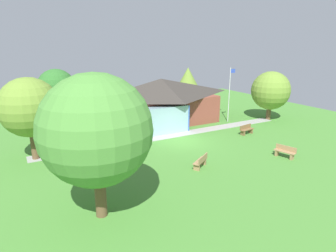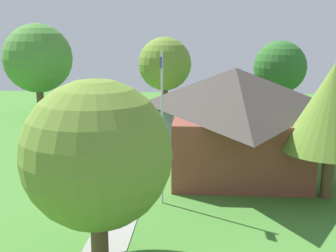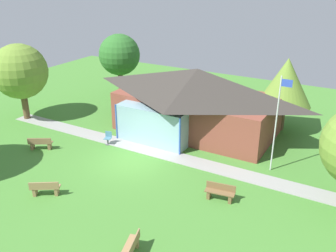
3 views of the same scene
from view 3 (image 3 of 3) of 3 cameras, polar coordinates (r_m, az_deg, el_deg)
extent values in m
plane|color=#478433|center=(22.51, -5.60, -5.57)|extent=(44.00, 44.00, 0.00)
cube|color=brown|center=(26.33, 4.37, 2.12)|extent=(10.78, 5.57, 2.75)
pyramid|color=#38332D|center=(25.62, 4.52, 6.86)|extent=(11.78, 6.57, 1.79)
cube|color=#8CB2BF|center=(24.35, -2.54, 0.03)|extent=(4.85, 1.20, 2.47)
cylinder|color=#3359B2|center=(25.19, -7.95, 0.64)|extent=(0.12, 0.12, 2.47)
cylinder|color=#3359B2|center=(22.75, 1.83, -1.66)|extent=(0.12, 0.12, 2.47)
cube|color=#999993|center=(23.86, -3.04, -3.70)|extent=(23.60, 1.32, 0.03)
cylinder|color=silver|center=(21.20, 16.25, 0.10)|extent=(0.08, 0.08, 5.60)
cube|color=blue|center=(20.36, 17.82, 6.31)|extent=(0.60, 0.02, 0.40)
cube|color=brown|center=(18.96, 7.98, -10.06)|extent=(1.55, 0.66, 0.06)
cube|color=brown|center=(19.01, 9.58, -10.98)|extent=(0.22, 0.42, 0.39)
cube|color=brown|center=(19.20, 6.32, -10.41)|extent=(0.22, 0.42, 0.39)
cube|color=brown|center=(19.00, 8.16, -9.23)|extent=(1.49, 0.29, 0.36)
cube|color=olive|center=(25.18, -19.03, -2.43)|extent=(1.51, 1.15, 0.06)
cube|color=olive|center=(25.46, -20.14, -2.94)|extent=(0.34, 0.43, 0.39)
cube|color=olive|center=(25.12, -17.76, -2.97)|extent=(0.34, 0.43, 0.39)
cube|color=olive|center=(24.93, -19.21, -2.18)|extent=(1.32, 0.82, 0.36)
cube|color=#9E7A51|center=(20.18, -18.38, -8.92)|extent=(1.50, 1.18, 0.06)
cube|color=#9E7A51|center=(20.46, -19.80, -9.49)|extent=(0.35, 0.42, 0.39)
cube|color=#9E7A51|center=(20.17, -16.77, -9.56)|extent=(0.35, 0.42, 0.39)
cube|color=#9E7A51|center=(19.91, -18.59, -8.69)|extent=(1.29, 0.86, 0.36)
cube|color=#9E7A51|center=(15.67, -5.96, -18.07)|extent=(0.85, 1.56, 0.06)
cube|color=#9E7A51|center=(16.23, -5.27, -17.52)|extent=(0.43, 0.27, 0.39)
cube|color=#9E7A51|center=(15.49, -5.29, -17.61)|extent=(0.49, 1.45, 0.36)
cube|color=teal|center=(24.74, -9.28, -1.88)|extent=(0.55, 0.55, 0.04)
cube|color=teal|center=(24.82, -9.14, -1.24)|extent=(0.43, 0.16, 0.40)
cylinder|color=#4C4C51|center=(24.84, -9.24, -2.37)|extent=(0.10, 0.10, 0.42)
cylinder|color=#4C4C51|center=(24.93, -9.21, -2.78)|extent=(0.36, 0.36, 0.02)
cylinder|color=brown|center=(34.09, -7.27, 6.60)|extent=(0.46, 0.46, 2.44)
sphere|color=#2D6B28|center=(33.47, -7.49, 10.84)|extent=(3.63, 3.63, 3.63)
cylinder|color=brown|center=(30.55, -21.14, 3.04)|extent=(0.48, 0.48, 2.21)
sphere|color=olive|center=(29.82, -21.86, 7.81)|extent=(4.09, 4.09, 4.09)
cylinder|color=brown|center=(27.80, 17.08, 1.33)|extent=(0.47, 0.47, 1.88)
cone|color=olive|center=(26.99, 17.72, 6.49)|extent=(3.72, 3.72, 3.34)
camera|label=1|loc=(24.46, -68.15, 1.97)|focal=31.26mm
camera|label=2|loc=(23.94, 57.31, 1.84)|focal=47.51mm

